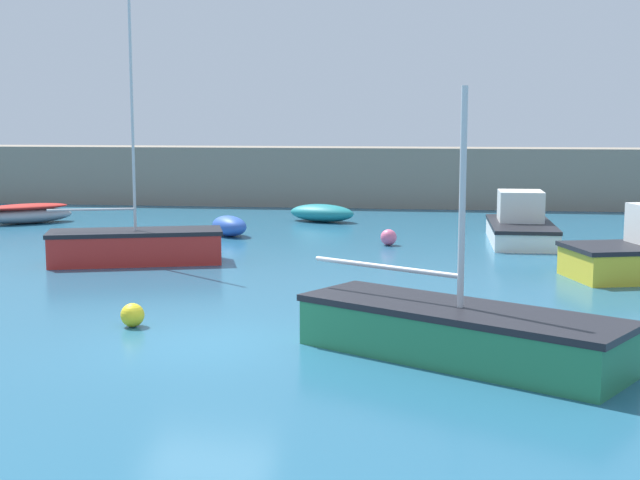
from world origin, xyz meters
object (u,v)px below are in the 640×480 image
at_px(mooring_buoy_yellow, 132,315).
at_px(rowboat_with_red_cover, 27,214).
at_px(sailboat_tall_mast, 136,246).
at_px(rowboat_white_midwater, 322,213).
at_px(dinghy_near_pier, 229,226).
at_px(motorboat_grey_hull, 521,225).
at_px(mooring_buoy_pink, 389,237).
at_px(sailboat_twin_hulled, 459,333).

bearing_deg(mooring_buoy_yellow, rowboat_with_red_cover, 121.78).
bearing_deg(sailboat_tall_mast, rowboat_white_midwater, 52.99).
height_order(rowboat_white_midwater, rowboat_with_red_cover, rowboat_with_red_cover).
xyz_separation_m(dinghy_near_pier, mooring_buoy_yellow, (1.33, -13.94, -0.12)).
bearing_deg(motorboat_grey_hull, dinghy_near_pier, -91.46).
distance_m(dinghy_near_pier, rowboat_white_midwater, 5.56).
relative_size(dinghy_near_pier, motorboat_grey_hull, 0.41).
bearing_deg(dinghy_near_pier, mooring_buoy_pink, 34.67).
relative_size(motorboat_grey_hull, mooring_buoy_yellow, 10.42).
height_order(motorboat_grey_hull, mooring_buoy_yellow, motorboat_grey_hull).
distance_m(sailboat_twin_hulled, mooring_buoy_pink, 14.11).
bearing_deg(rowboat_white_midwater, mooring_buoy_yellow, -74.31).
height_order(sailboat_twin_hulled, rowboat_with_red_cover, sailboat_twin_hulled).
distance_m(rowboat_with_red_cover, mooring_buoy_pink, 15.40).
height_order(sailboat_twin_hulled, mooring_buoy_pink, sailboat_twin_hulled).
bearing_deg(rowboat_with_red_cover, dinghy_near_pier, -56.31).
relative_size(sailboat_tall_mast, mooring_buoy_yellow, 15.70).
height_order(sailboat_tall_mast, motorboat_grey_hull, sailboat_tall_mast).
relative_size(rowboat_white_midwater, rowboat_with_red_cover, 0.85).
relative_size(dinghy_near_pier, rowboat_with_red_cover, 0.57).
height_order(sailboat_twin_hulled, mooring_buoy_yellow, sailboat_twin_hulled).
bearing_deg(sailboat_tall_mast, motorboat_grey_hull, 10.52).
distance_m(motorboat_grey_hull, mooring_buoy_yellow, 16.38).
bearing_deg(sailboat_twin_hulled, mooring_buoy_yellow, -162.93).
relative_size(rowboat_with_red_cover, mooring_buoy_pink, 6.72).
bearing_deg(sailboat_twin_hulled, motorboat_grey_hull, 112.20).
bearing_deg(motorboat_grey_hull, mooring_buoy_pink, -72.80).
height_order(rowboat_white_midwater, mooring_buoy_yellow, rowboat_white_midwater).
bearing_deg(motorboat_grey_hull, rowboat_white_midwater, -124.23).
bearing_deg(mooring_buoy_yellow, sailboat_twin_hulled, -13.86).
xyz_separation_m(rowboat_white_midwater, mooring_buoy_yellow, (-1.37, -18.79, -0.12)).
bearing_deg(sailboat_tall_mast, mooring_buoy_yellow, -88.42).
bearing_deg(rowboat_white_midwater, dinghy_near_pier, -99.28).
distance_m(rowboat_white_midwater, mooring_buoy_yellow, 18.84).
relative_size(sailboat_tall_mast, rowboat_white_midwater, 2.46).
bearing_deg(motorboat_grey_hull, sailboat_tall_mast, -62.64).
distance_m(sailboat_tall_mast, motorboat_grey_hull, 13.02).
xyz_separation_m(motorboat_grey_hull, rowboat_with_red_cover, (-19.21, 2.89, -0.19)).
xyz_separation_m(dinghy_near_pier, mooring_buoy_pink, (5.82, -1.59, -0.10)).
height_order(motorboat_grey_hull, rowboat_white_midwater, motorboat_grey_hull).
xyz_separation_m(sailboat_twin_hulled, mooring_buoy_yellow, (-6.54, 1.61, -0.25)).
bearing_deg(motorboat_grey_hull, sailboat_twin_hulled, -9.12).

